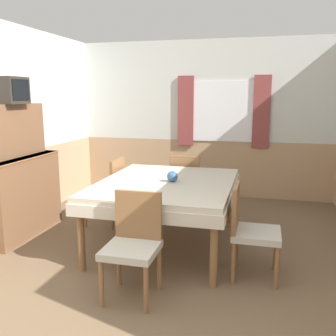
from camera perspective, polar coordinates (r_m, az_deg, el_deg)
The scene contains 10 objects.
wall_back at distance 6.39m, azimuth 5.64°, elevation 7.42°, with size 4.65×0.10×2.60m.
wall_left at distance 5.15m, azimuth -23.46°, elevation 5.64°, with size 0.05×4.85×2.60m.
dining_table at distance 4.20m, azimuth -0.21°, elevation -3.33°, with size 1.48×1.82×0.76m.
chair_right_near at distance 3.62m, azimuth 12.27°, elevation -8.87°, with size 0.44×0.44×0.89m.
chair_head_window at distance 5.29m, azimuth 2.84°, elevation -2.28°, with size 0.44×0.44×0.89m.
chair_left_far at distance 5.03m, azimuth -9.07°, elevation -3.11°, with size 0.44×0.44×0.89m.
chair_head_near at distance 3.25m, azimuth -5.27°, elevation -11.00°, with size 0.44×0.44×0.89m.
sideboard at distance 4.92m, azimuth -22.10°, elevation -1.74°, with size 0.46×1.20×1.60m.
tv at distance 4.78m, azimuth -22.90°, elevation 10.84°, with size 0.29×0.37×0.31m.
vase at distance 4.13m, azimuth 0.67°, elevation -1.31°, with size 0.12×0.12×0.12m.
Camera 1 is at (1.00, -1.82, 1.70)m, focal length 40.00 mm.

